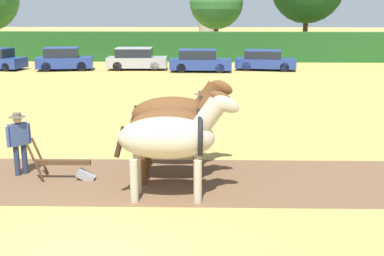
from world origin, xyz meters
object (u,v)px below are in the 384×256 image
at_px(draft_horse_trail_left, 177,115).
at_px(parked_car_center_right, 265,60).
at_px(draft_horse_lead_right, 174,128).
at_px(parked_car_center, 200,61).
at_px(parked_car_center_left, 136,59).
at_px(tree_center_left, 216,2).
at_px(parked_car_left, 64,59).
at_px(draft_horse_lead_left, 171,138).
at_px(farmer_beside_team, 202,115).
at_px(farmer_at_plow, 19,139).
at_px(plow, 68,167).

xyz_separation_m(draft_horse_trail_left, parked_car_center_right, (4.71, 21.97, -0.74)).
bearing_deg(draft_horse_lead_right, parked_car_center, 88.70).
bearing_deg(parked_car_center_left, tree_center_left, 61.31).
height_order(parked_car_left, parked_car_center_right, parked_car_left).
distance_m(draft_horse_lead_left, parked_car_left, 25.49).
distance_m(farmer_beside_team, parked_car_center_left, 20.77).
relative_size(parked_car_left, parked_car_center_right, 0.93).
xyz_separation_m(farmer_beside_team, parked_car_center, (-0.52, 19.13, -0.32)).
bearing_deg(parked_car_center_right, parked_car_left, -168.94).
distance_m(draft_horse_lead_left, parked_car_center_right, 24.71).
height_order(draft_horse_lead_right, farmer_at_plow, draft_horse_lead_right).
height_order(farmer_beside_team, parked_car_left, farmer_beside_team).
xyz_separation_m(tree_center_left, farmer_beside_team, (-0.69, -31.87, -3.82)).
relative_size(plow, farmer_at_plow, 1.01).
relative_size(tree_center_left, parked_car_left, 1.79).
xyz_separation_m(draft_horse_lead_left, parked_car_center, (0.08, 23.16, -0.66)).
bearing_deg(farmer_beside_team, plow, -137.49).
xyz_separation_m(farmer_at_plow, parked_car_center_left, (-0.50, 22.74, -0.18)).
relative_size(farmer_beside_team, parked_car_center, 0.42).
bearing_deg(parked_car_center_right, draft_horse_lead_right, -92.97).
bearing_deg(plow, parked_car_center_left, 93.47).
height_order(parked_car_center_left, parked_car_center, parked_car_center_left).
bearing_deg(draft_horse_trail_left, tree_center_left, 86.70).
bearing_deg(farmer_beside_team, draft_horse_lead_right, -101.55).
height_order(plow, parked_car_center_left, parked_car_center_left).
bearing_deg(draft_horse_lead_left, plow, 156.69).
bearing_deg(draft_horse_lead_left, draft_horse_lead_right, 90.18).
bearing_deg(draft_horse_lead_right, parked_car_center_left, 99.93).
distance_m(draft_horse_trail_left, parked_car_left, 23.37).
relative_size(farmer_at_plow, parked_car_left, 0.39).
bearing_deg(draft_horse_trail_left, draft_horse_lead_left, -89.90).
bearing_deg(tree_center_left, farmer_at_plow, -98.70).
height_order(draft_horse_trail_left, parked_car_center_left, draft_horse_trail_left).
bearing_deg(farmer_beside_team, parked_car_left, 117.87).
xyz_separation_m(draft_horse_lead_left, draft_horse_lead_right, (-0.02, 1.14, -0.06)).
relative_size(parked_car_center_left, parked_car_center_right, 0.97).
bearing_deg(tree_center_left, draft_horse_lead_right, -92.16).
bearing_deg(parked_car_center_left, farmer_at_plow, -91.21).
distance_m(farmer_at_plow, parked_car_left, 22.87).
relative_size(tree_center_left, draft_horse_trail_left, 2.62).
distance_m(farmer_beside_team, parked_car_center_right, 20.63).
xyz_separation_m(draft_horse_lead_right, parked_car_center_left, (-4.46, 23.03, -0.59)).
bearing_deg(draft_horse_lead_left, farmer_beside_team, 80.61).
distance_m(parked_car_left, parked_car_center_left, 5.10).
relative_size(draft_horse_lead_right, parked_car_left, 0.65).
distance_m(draft_horse_lead_left, parked_car_center, 23.17).
relative_size(draft_horse_lead_right, farmer_at_plow, 1.65).
bearing_deg(farmer_at_plow, parked_car_center_left, 135.11).
xyz_separation_m(farmer_beside_team, parked_car_left, (-10.15, 19.59, -0.29)).
height_order(draft_horse_trail_left, farmer_beside_team, draft_horse_trail_left).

